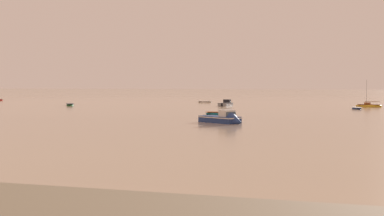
{
  "coord_description": "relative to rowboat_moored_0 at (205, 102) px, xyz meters",
  "views": [
    {
      "loc": [
        33.9,
        -28.44,
        4.59
      ],
      "look_at": [
        10.41,
        50.99,
        0.73
      ],
      "focal_mm": 49.09,
      "sensor_mm": 36.0,
      "label": 1
    }
  ],
  "objects": [
    {
      "name": "rowboat_moored_0",
      "position": [
        0.0,
        0.0,
        0.0
      ],
      "size": [
        3.71,
        1.66,
        0.57
      ],
      "rotation": [
        0.0,
        0.0,
        6.16
      ],
      "color": "white",
      "rests_on": "ground"
    },
    {
      "name": "rowboat_moored_2",
      "position": [
        14.98,
        -47.72,
        0.02
      ],
      "size": [
        4.06,
        1.45,
        0.64
      ],
      "rotation": [
        0.0,
        0.0,
        3.16
      ],
      "color": "#197084",
      "rests_on": "ground"
    },
    {
      "name": "motorboat_moored_1",
      "position": [
        19.42,
        -63.02,
        0.19
      ],
      "size": [
        6.24,
        5.0,
        2.3
      ],
      "rotation": [
        0.0,
        0.0,
        5.72
      ],
      "color": "navy",
      "rests_on": "ground"
    },
    {
      "name": "rowboat_moored_3",
      "position": [
        -22.05,
        -25.66,
        0.02
      ],
      "size": [
        3.44,
        4.15,
        0.64
      ],
      "rotation": [
        0.0,
        0.0,
        2.17
      ],
      "color": "#23602D",
      "rests_on": "ground"
    },
    {
      "name": "rowboat_moored_4",
      "position": [
        34.67,
        -23.87,
        -0.02
      ],
      "size": [
        2.25,
        3.35,
        0.5
      ],
      "rotation": [
        0.0,
        0.0,
        5.12
      ],
      "color": "navy",
      "rests_on": "ground"
    },
    {
      "name": "motorboat_moored_3",
      "position": [
        9.14,
        -16.57,
        0.14
      ],
      "size": [
        2.34,
        5.3,
        1.95
      ],
      "rotation": [
        0.0,
        0.0,
        1.46
      ],
      "color": "gray",
      "rests_on": "ground"
    },
    {
      "name": "sailboat_moored_0",
      "position": [
        37.11,
        -13.98,
        0.09
      ],
      "size": [
        5.05,
        1.71,
        5.61
      ],
      "rotation": [
        0.0,
        0.0,
        3.11
      ],
      "color": "gold",
      "rests_on": "ground"
    }
  ]
}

